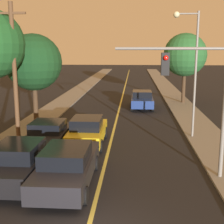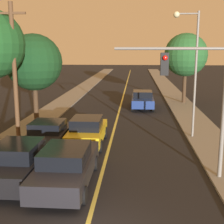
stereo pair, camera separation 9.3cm
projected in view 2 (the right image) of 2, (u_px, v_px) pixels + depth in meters
The scene contains 13 objects.
road_surface at pixel (126, 88), 43.92m from camera, with size 9.25×80.00×0.01m.
sidewalk_left at pixel (84, 87), 44.35m from camera, with size 2.50×80.00×0.12m.
sidewalk_right at pixel (168, 88), 43.47m from camera, with size 2.50×80.00×0.12m.
car_near_lane_front at pixel (67, 165), 12.55m from camera, with size 2.10×5.19×1.62m.
car_near_lane_second at pixel (87, 131), 17.85m from camera, with size 1.99×4.46×1.62m.
car_outer_lane_front at pixel (19, 161), 12.92m from camera, with size 2.07×4.70×1.68m.
car_outer_lane_second at pixel (49, 134), 17.23m from camera, with size 2.07×4.15×1.55m.
car_far_oncoming at pixel (143, 100), 28.81m from camera, with size 2.08×4.58×1.60m.
traffic_signal_mast at pixel (198, 87), 12.54m from camera, with size 4.55×0.42×5.57m.
streetlamp_right at pixel (191, 59), 18.38m from camera, with size 1.51×0.36×7.44m.
utility_pole_left at pixel (15, 72), 17.13m from camera, with size 1.60×0.24×7.77m.
tree_left_far at pixel (34, 63), 21.88m from camera, with size 3.98×3.98×6.36m.
tree_right_near at pixel (186, 55), 30.51m from camera, with size 4.21×4.21×6.83m.
Camera 2 is at (1.44, -7.74, 5.43)m, focal length 50.00 mm.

